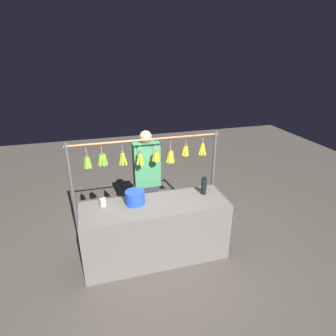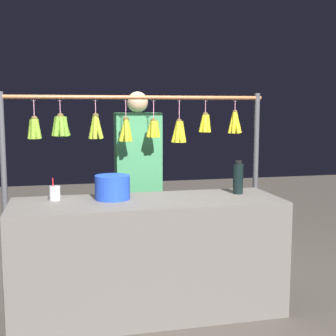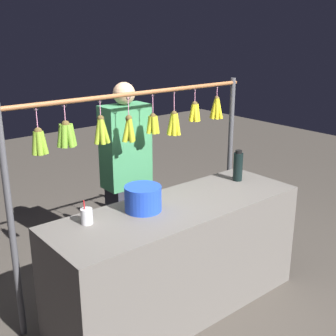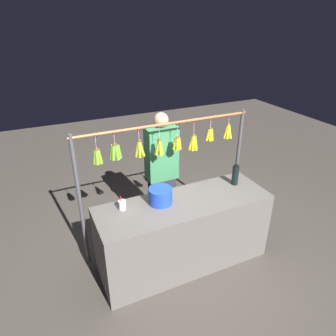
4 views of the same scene
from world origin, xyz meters
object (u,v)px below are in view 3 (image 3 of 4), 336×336
(drink_cup, at_px, (87,216))
(vendor_person, at_px, (127,182))
(water_bottle, at_px, (238,166))
(blue_bucket, at_px, (143,198))

(drink_cup, xyz_separation_m, vendor_person, (-0.70, -0.57, -0.08))
(water_bottle, xyz_separation_m, vendor_person, (0.67, -0.62, -0.15))
(water_bottle, relative_size, vendor_person, 0.16)
(water_bottle, xyz_separation_m, blue_bucket, (0.96, 0.00, -0.03))
(drink_cup, bearing_deg, blue_bucket, 171.97)
(drink_cup, relative_size, vendor_person, 0.10)
(blue_bucket, height_order, drink_cup, blue_bucket)
(blue_bucket, height_order, vendor_person, vendor_person)
(drink_cup, height_order, vendor_person, vendor_person)
(water_bottle, bearing_deg, vendor_person, -42.70)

